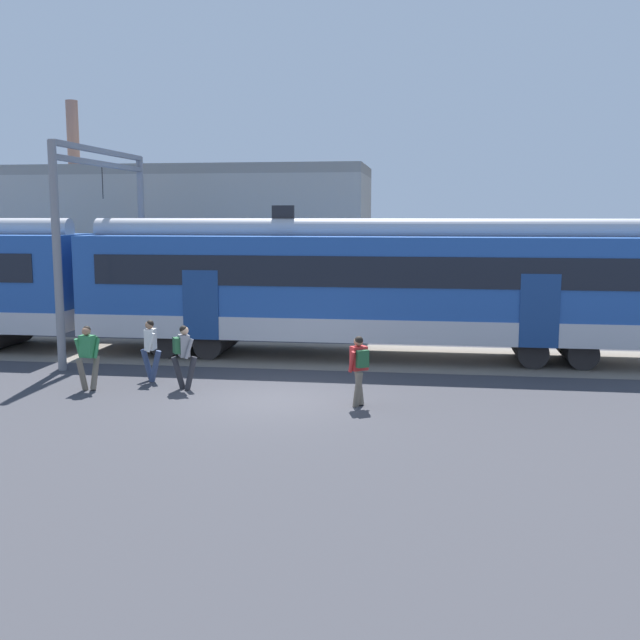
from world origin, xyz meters
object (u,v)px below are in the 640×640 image
(pedestrian_grey, at_px, (183,352))
(pedestrian_white, at_px, (151,346))
(pedestrian_red, at_px, (359,365))
(pedestrian_green, at_px, (88,352))

(pedestrian_grey, bearing_deg, pedestrian_white, 145.12)
(pedestrian_grey, distance_m, pedestrian_red, 4.71)
(pedestrian_white, xyz_separation_m, pedestrian_grey, (1.18, -0.82, 0.03))
(pedestrian_green, height_order, pedestrian_red, same)
(pedestrian_green, xyz_separation_m, pedestrian_white, (1.19, 1.22, -0.03))
(pedestrian_red, bearing_deg, pedestrian_green, 174.71)
(pedestrian_white, distance_m, pedestrian_grey, 1.44)
(pedestrian_white, height_order, pedestrian_grey, same)
(pedestrian_grey, bearing_deg, pedestrian_red, -12.70)
(pedestrian_green, bearing_deg, pedestrian_red, -5.29)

